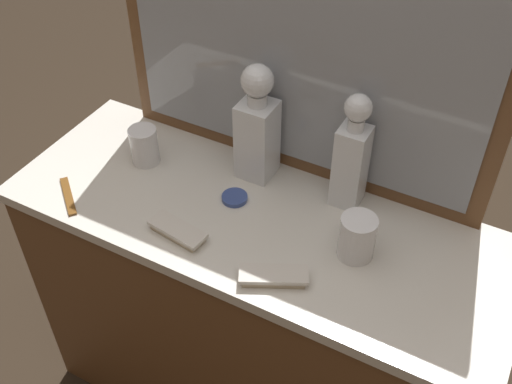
# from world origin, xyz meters

# --- Properties ---
(dresser) EXTENTS (1.26, 0.48, 0.83)m
(dresser) POSITION_xyz_m (0.00, 0.00, 0.42)
(dresser) COLOR brown
(dresser) RESTS_ON ground_plane
(dresser_mirror) EXTENTS (0.98, 0.03, 0.62)m
(dresser_mirror) POSITION_xyz_m (0.00, 0.22, 1.14)
(dresser_mirror) COLOR brown
(dresser_mirror) RESTS_ON dresser
(crystal_decanter_front) EXTENTS (0.07, 0.07, 0.31)m
(crystal_decanter_front) POSITION_xyz_m (0.17, 0.16, 0.96)
(crystal_decanter_front) COLOR white
(crystal_decanter_front) RESTS_ON dresser
(crystal_decanter_left) EXTENTS (0.09, 0.09, 0.32)m
(crystal_decanter_left) POSITION_xyz_m (-0.08, 0.15, 0.96)
(crystal_decanter_left) COLOR white
(crystal_decanter_left) RESTS_ON dresser
(crystal_tumbler_center) EXTENTS (0.08, 0.08, 0.11)m
(crystal_tumbler_center) POSITION_xyz_m (0.26, -0.00, 0.88)
(crystal_tumbler_center) COLOR white
(crystal_tumbler_center) RESTS_ON dresser
(crystal_tumbler_left) EXTENTS (0.07, 0.07, 0.10)m
(crystal_tumbler_left) POSITION_xyz_m (-0.36, 0.05, 0.88)
(crystal_tumbler_left) COLOR white
(crystal_tumbler_left) RESTS_ON dresser
(silver_brush_right) EXTENTS (0.15, 0.07, 0.02)m
(silver_brush_right) POSITION_xyz_m (-0.13, -0.14, 0.84)
(silver_brush_right) COLOR #B7A88C
(silver_brush_right) RESTS_ON dresser
(silver_brush_left) EXTENTS (0.16, 0.12, 0.02)m
(silver_brush_left) POSITION_xyz_m (0.13, -0.16, 0.84)
(silver_brush_left) COLOR #B7A88C
(silver_brush_left) RESTS_ON dresser
(porcelain_dish) EXTENTS (0.07, 0.07, 0.01)m
(porcelain_dish) POSITION_xyz_m (-0.08, 0.03, 0.84)
(porcelain_dish) COLOR #33478C
(porcelain_dish) RESTS_ON dresser
(tortoiseshell_comb) EXTENTS (0.12, 0.11, 0.01)m
(tortoiseshell_comb) POSITION_xyz_m (-0.45, -0.16, 0.83)
(tortoiseshell_comb) COLOR brown
(tortoiseshell_comb) RESTS_ON dresser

